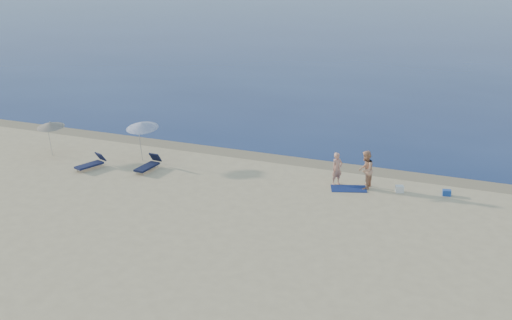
{
  "coord_description": "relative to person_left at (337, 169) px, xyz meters",
  "views": [
    {
      "loc": [
        10.09,
        -12.8,
        11.8
      ],
      "look_at": [
        -1.59,
        16.0,
        1.0
      ],
      "focal_mm": 45.0,
      "sensor_mm": 36.0,
      "label": 1
    }
  ],
  "objects": [
    {
      "name": "white_bag",
      "position": [
        3.14,
        0.14,
        -0.67
      ],
      "size": [
        0.48,
        0.45,
        0.33
      ],
      "primitive_type": "cube",
      "rotation": [
        0.0,
        0.0,
        0.36
      ],
      "color": "silver",
      "rests_on": "ground"
    },
    {
      "name": "person_right",
      "position": [
        1.44,
        0.03,
        0.13
      ],
      "size": [
        0.74,
        0.95,
        1.94
      ],
      "primitive_type": "imported",
      "rotation": [
        0.0,
        0.0,
        -1.58
      ],
      "color": "tan",
      "rests_on": "ground"
    },
    {
      "name": "lounger_right",
      "position": [
        -9.89,
        -1.76,
        -0.55
      ],
      "size": [
        0.72,
        1.84,
        0.8
      ],
      "rotation": [
        0.0,
        0.0,
        -0.07
      ],
      "color": "black",
      "rests_on": "ground"
    },
    {
      "name": "person_left",
      "position": [
        0.0,
        0.0,
        0.0
      ],
      "size": [
        0.69,
        0.73,
        1.68
      ],
      "primitive_type": "imported",
      "rotation": [
        0.0,
        0.0,
        0.91
      ],
      "color": "tan",
      "rests_on": "ground"
    },
    {
      "name": "umbrella_far",
      "position": [
        -16.3,
        -1.59,
        0.97
      ],
      "size": [
        1.55,
        1.57,
        2.08
      ],
      "rotation": [
        0.0,
        0.0,
        -0.0
      ],
      "color": "silver",
      "rests_on": "ground"
    },
    {
      "name": "wet_sand_strip",
      "position": [
        -2.51,
        2.68,
        -0.84
      ],
      "size": [
        240.0,
        1.6,
        0.0
      ],
      "primitive_type": "cube",
      "color": "#847254",
      "rests_on": "ground"
    },
    {
      "name": "beach_towel",
      "position": [
        0.73,
        -0.38,
        -0.83
      ],
      "size": [
        1.96,
        1.48,
        0.03
      ],
      "primitive_type": "cube",
      "rotation": [
        0.0,
        0.0,
        0.33
      ],
      "color": "#101D52",
      "rests_on": "ground"
    },
    {
      "name": "sea",
      "position": [
        -2.51,
        83.28,
        -0.84
      ],
      "size": [
        240.0,
        160.0,
        0.01
      ],
      "primitive_type": "cube",
      "color": "#0C1D4D",
      "rests_on": "ground"
    },
    {
      "name": "lounger_left",
      "position": [
        -12.9,
        -2.68,
        -0.56
      ],
      "size": [
        1.1,
        1.82,
        0.76
      ],
      "rotation": [
        0.0,
        0.0,
        -0.33
      ],
      "color": "#161B3C",
      "rests_on": "ground"
    },
    {
      "name": "blue_cooler",
      "position": [
        5.33,
        0.56,
        -0.7
      ],
      "size": [
        0.45,
        0.35,
        0.29
      ],
      "primitive_type": "cube",
      "rotation": [
        0.0,
        0.0,
        0.19
      ],
      "color": "#1D469E",
      "rests_on": "ground"
    },
    {
      "name": "umbrella_near",
      "position": [
        -11.02,
        -0.38,
        1.17
      ],
      "size": [
        1.81,
        1.83,
        2.34
      ],
      "rotation": [
        0.0,
        0.0,
        0.01
      ],
      "color": "silver",
      "rests_on": "ground"
    }
  ]
}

